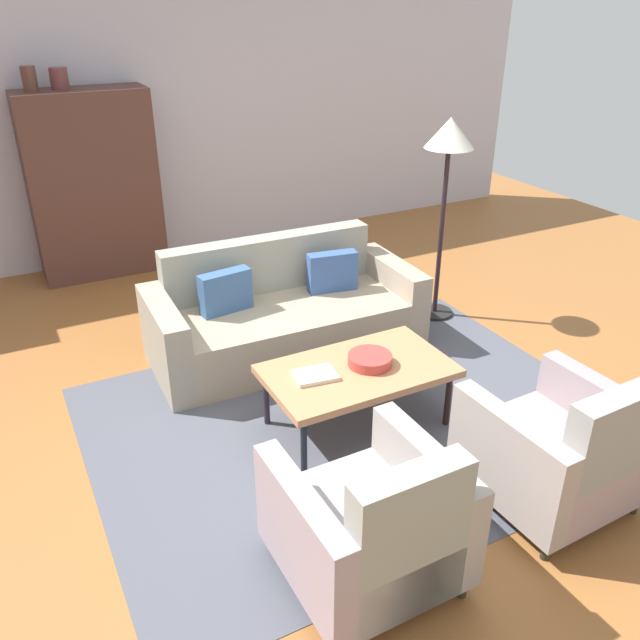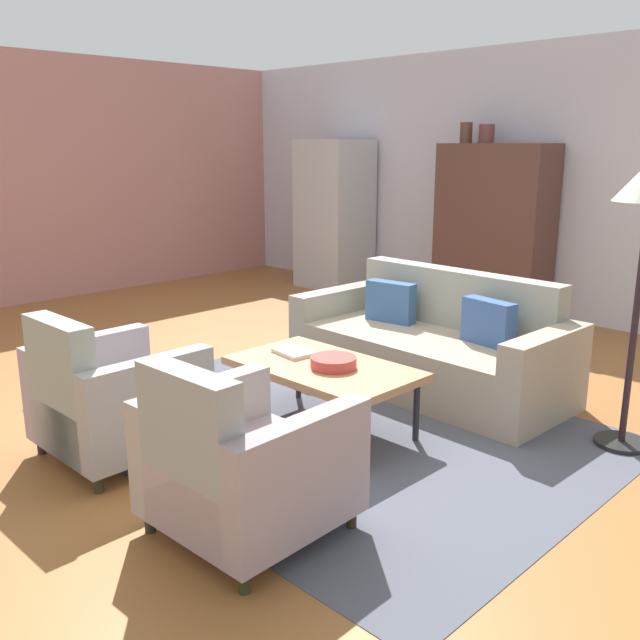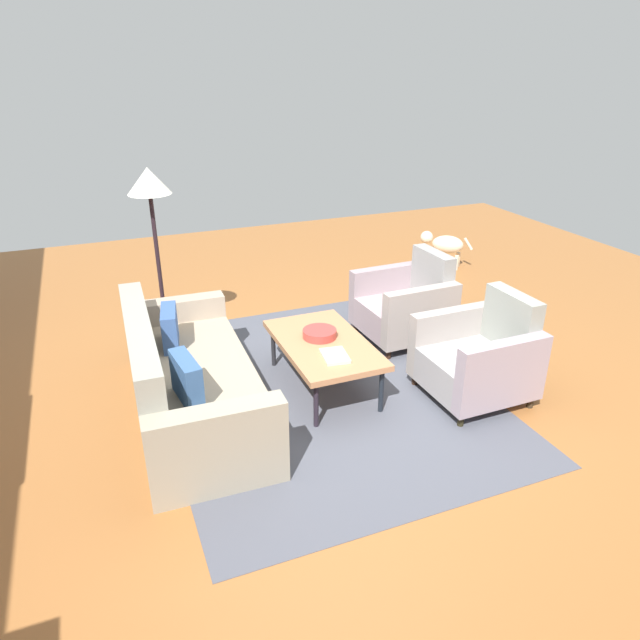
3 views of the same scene
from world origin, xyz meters
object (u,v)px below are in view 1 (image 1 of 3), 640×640
at_px(book_stack, 315,375).
at_px(vase_round, 59,79).
at_px(couch, 282,316).
at_px(fruit_bowl, 370,360).
at_px(vase_tall, 29,79).
at_px(armchair_right, 561,454).
at_px(coffee_table, 358,373).
at_px(floor_lamp, 448,153).
at_px(armchair_left, 373,529).
at_px(cabinet, 94,185).

height_order(book_stack, vase_round, vase_round).
bearing_deg(couch, fruit_bowl, 95.70).
height_order(fruit_bowl, book_stack, fruit_bowl).
xyz_separation_m(vase_tall, vase_round, (0.25, 0.00, -0.01)).
xyz_separation_m(fruit_bowl, vase_round, (-1.18, 3.52, 1.42)).
height_order(armchair_right, vase_tall, vase_tall).
xyz_separation_m(coffee_table, floor_lamp, (1.47, 1.12, 1.04)).
xyz_separation_m(armchair_left, armchair_right, (1.20, 0.00, 0.00)).
relative_size(armchair_right, floor_lamp, 0.51).
bearing_deg(vase_round, couch, -64.87).
distance_m(coffee_table, vase_tall, 4.06).
xyz_separation_m(coffee_table, armchair_right, (0.60, -1.17, -0.06)).
relative_size(coffee_table, fruit_bowl, 4.16).
bearing_deg(armchair_left, cabinet, 93.57).
relative_size(coffee_table, book_stack, 4.16).
distance_m(cabinet, floor_lamp, 3.45).
relative_size(armchair_left, cabinet, 0.49).
relative_size(armchair_left, floor_lamp, 0.51).
distance_m(couch, vase_tall, 3.15).
bearing_deg(vase_tall, armchair_left, -80.98).
bearing_deg(vase_round, vase_tall, 180.00).
height_order(couch, vase_round, vase_round).
distance_m(armchair_right, vase_tall, 5.31).
bearing_deg(vase_round, armchair_left, -83.98).
bearing_deg(coffee_table, vase_round, 107.25).
height_order(coffee_table, book_stack, book_stack).
bearing_deg(book_stack, couch, 75.57).
height_order(couch, armchair_right, armchair_right).
distance_m(coffee_table, armchair_right, 1.31).
height_order(cabinet, floor_lamp, cabinet).
bearing_deg(book_stack, armchair_left, -104.26).
bearing_deg(vase_round, floor_lamp, -43.22).
distance_m(armchair_left, fruit_bowl, 1.36).
bearing_deg(floor_lamp, coffee_table, -142.73).
height_order(vase_tall, vase_round, vase_tall).
bearing_deg(vase_tall, book_stack, -73.33).
bearing_deg(armchair_right, book_stack, 125.12).
bearing_deg(armchair_right, couch, 102.40).
distance_m(book_stack, cabinet, 3.59).
xyz_separation_m(book_stack, floor_lamp, (1.76, 1.09, 0.99)).
bearing_deg(armchair_right, cabinet, 106.33).
bearing_deg(fruit_bowl, vase_round, 108.55).
relative_size(coffee_table, vase_tall, 5.57).
xyz_separation_m(vase_round, floor_lamp, (2.56, -2.41, -0.45)).
xyz_separation_m(cabinet, vase_tall, (-0.40, -0.00, 1.01)).
bearing_deg(armchair_left, couch, 75.03).
bearing_deg(fruit_bowl, floor_lamp, 39.00).
distance_m(coffee_table, cabinet, 3.69).
height_order(couch, book_stack, couch).
relative_size(coffee_table, armchair_left, 1.36).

